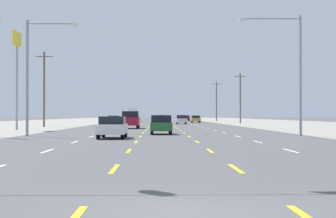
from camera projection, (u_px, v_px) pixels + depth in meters
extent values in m
plane|color=#4C4C4F|center=(161.00, 126.00, 74.07)|extent=(572.00, 572.00, 0.00)
cube|color=gray|center=(335.00, 126.00, 74.55)|extent=(28.00, 440.00, 0.01)
cube|color=white|center=(47.00, 151.00, 22.49)|extent=(0.14, 2.60, 0.01)
cube|color=white|center=(75.00, 142.00, 29.98)|extent=(0.14, 2.60, 0.01)
cube|color=white|center=(91.00, 137.00, 37.48)|extent=(0.14, 2.60, 0.01)
cube|color=white|center=(103.00, 133.00, 44.98)|extent=(0.14, 2.60, 0.01)
cube|color=white|center=(110.00, 130.00, 52.48)|extent=(0.14, 2.60, 0.01)
cube|color=white|center=(116.00, 129.00, 59.98)|extent=(0.14, 2.60, 0.01)
cube|color=white|center=(121.00, 127.00, 67.47)|extent=(0.14, 2.60, 0.01)
cube|color=white|center=(125.00, 126.00, 74.97)|extent=(0.14, 2.60, 0.01)
cube|color=white|center=(128.00, 125.00, 82.47)|extent=(0.14, 2.60, 0.01)
cube|color=white|center=(130.00, 124.00, 89.97)|extent=(0.14, 2.60, 0.01)
cube|color=white|center=(132.00, 123.00, 97.47)|extent=(0.14, 2.60, 0.01)
cube|color=white|center=(134.00, 123.00, 104.96)|extent=(0.14, 2.60, 0.01)
cube|color=white|center=(136.00, 122.00, 112.46)|extent=(0.14, 2.60, 0.01)
cube|color=white|center=(137.00, 122.00, 119.96)|extent=(0.14, 2.60, 0.01)
cube|color=white|center=(138.00, 121.00, 127.46)|extent=(0.14, 2.60, 0.01)
cube|color=white|center=(139.00, 121.00, 134.96)|extent=(0.14, 2.60, 0.01)
cube|color=white|center=(140.00, 121.00, 142.45)|extent=(0.14, 2.60, 0.01)
cube|color=white|center=(141.00, 120.00, 149.95)|extent=(0.14, 2.60, 0.01)
cube|color=white|center=(142.00, 120.00, 157.45)|extent=(0.14, 2.60, 0.01)
cube|color=white|center=(143.00, 120.00, 164.95)|extent=(0.14, 2.60, 0.01)
cube|color=white|center=(143.00, 120.00, 172.45)|extent=(0.14, 2.60, 0.01)
cube|color=white|center=(144.00, 119.00, 179.95)|extent=(0.14, 2.60, 0.01)
cube|color=white|center=(145.00, 119.00, 187.44)|extent=(0.14, 2.60, 0.01)
cube|color=white|center=(145.00, 119.00, 194.94)|extent=(0.14, 2.60, 0.01)
cube|color=white|center=(146.00, 119.00, 202.44)|extent=(0.14, 2.60, 0.01)
cube|color=white|center=(146.00, 119.00, 209.94)|extent=(0.14, 2.60, 0.01)
cube|color=white|center=(146.00, 119.00, 217.44)|extent=(0.14, 2.60, 0.01)
cube|color=white|center=(147.00, 119.00, 224.93)|extent=(0.14, 2.60, 0.01)
cube|color=yellow|center=(114.00, 169.00, 15.06)|extent=(0.14, 2.60, 0.01)
cube|color=yellow|center=(129.00, 151.00, 22.55)|extent=(0.14, 2.60, 0.01)
cube|color=yellow|center=(136.00, 142.00, 30.05)|extent=(0.14, 2.60, 0.01)
cube|color=yellow|center=(140.00, 137.00, 37.55)|extent=(0.14, 2.60, 0.01)
cube|color=yellow|center=(143.00, 133.00, 45.05)|extent=(0.14, 2.60, 0.01)
cube|color=yellow|center=(145.00, 130.00, 52.55)|extent=(0.14, 2.60, 0.01)
cube|color=yellow|center=(147.00, 128.00, 60.04)|extent=(0.14, 2.60, 0.01)
cube|color=yellow|center=(148.00, 127.00, 67.54)|extent=(0.14, 2.60, 0.01)
cube|color=yellow|center=(149.00, 126.00, 75.04)|extent=(0.14, 2.60, 0.01)
cube|color=yellow|center=(150.00, 125.00, 82.54)|extent=(0.14, 2.60, 0.01)
cube|color=yellow|center=(151.00, 124.00, 90.04)|extent=(0.14, 2.60, 0.01)
cube|color=yellow|center=(151.00, 123.00, 97.53)|extent=(0.14, 2.60, 0.01)
cube|color=yellow|center=(152.00, 123.00, 105.03)|extent=(0.14, 2.60, 0.01)
cube|color=yellow|center=(152.00, 122.00, 112.53)|extent=(0.14, 2.60, 0.01)
cube|color=yellow|center=(152.00, 122.00, 120.03)|extent=(0.14, 2.60, 0.01)
cube|color=yellow|center=(153.00, 121.00, 127.53)|extent=(0.14, 2.60, 0.01)
cube|color=yellow|center=(153.00, 121.00, 135.02)|extent=(0.14, 2.60, 0.01)
cube|color=yellow|center=(153.00, 121.00, 142.52)|extent=(0.14, 2.60, 0.01)
cube|color=yellow|center=(153.00, 120.00, 150.02)|extent=(0.14, 2.60, 0.01)
cube|color=yellow|center=(154.00, 120.00, 157.52)|extent=(0.14, 2.60, 0.01)
cube|color=yellow|center=(154.00, 120.00, 165.02)|extent=(0.14, 2.60, 0.01)
cube|color=yellow|center=(154.00, 120.00, 172.52)|extent=(0.14, 2.60, 0.01)
cube|color=yellow|center=(154.00, 119.00, 180.01)|extent=(0.14, 2.60, 0.01)
cube|color=yellow|center=(154.00, 119.00, 187.51)|extent=(0.14, 2.60, 0.01)
cube|color=yellow|center=(154.00, 119.00, 195.01)|extent=(0.14, 2.60, 0.01)
cube|color=yellow|center=(155.00, 119.00, 202.51)|extent=(0.14, 2.60, 0.01)
cube|color=yellow|center=(155.00, 119.00, 210.01)|extent=(0.14, 2.60, 0.01)
cube|color=yellow|center=(155.00, 119.00, 217.50)|extent=(0.14, 2.60, 0.01)
cube|color=yellow|center=(155.00, 119.00, 225.00)|extent=(0.14, 2.60, 0.01)
cube|color=yellow|center=(236.00, 169.00, 15.12)|extent=(0.14, 2.60, 0.01)
cube|color=yellow|center=(210.00, 151.00, 22.62)|extent=(0.14, 2.60, 0.01)
cube|color=yellow|center=(197.00, 142.00, 30.12)|extent=(0.14, 2.60, 0.01)
cube|color=yellow|center=(189.00, 137.00, 37.62)|extent=(0.14, 2.60, 0.01)
cube|color=yellow|center=(184.00, 133.00, 45.12)|extent=(0.14, 2.60, 0.01)
cube|color=yellow|center=(180.00, 130.00, 52.61)|extent=(0.14, 2.60, 0.01)
cube|color=yellow|center=(177.00, 128.00, 60.11)|extent=(0.14, 2.60, 0.01)
cube|color=yellow|center=(175.00, 127.00, 67.61)|extent=(0.14, 2.60, 0.01)
cube|color=yellow|center=(174.00, 126.00, 75.11)|extent=(0.14, 2.60, 0.01)
cube|color=yellow|center=(172.00, 125.00, 82.61)|extent=(0.14, 2.60, 0.01)
cube|color=yellow|center=(171.00, 124.00, 90.10)|extent=(0.14, 2.60, 0.01)
cube|color=yellow|center=(170.00, 123.00, 97.60)|extent=(0.14, 2.60, 0.01)
cube|color=yellow|center=(169.00, 123.00, 105.10)|extent=(0.14, 2.60, 0.01)
cube|color=yellow|center=(168.00, 122.00, 112.60)|extent=(0.14, 2.60, 0.01)
cube|color=yellow|center=(168.00, 122.00, 120.10)|extent=(0.14, 2.60, 0.01)
cube|color=yellow|center=(167.00, 121.00, 127.59)|extent=(0.14, 2.60, 0.01)
cube|color=yellow|center=(167.00, 121.00, 135.09)|extent=(0.14, 2.60, 0.01)
cube|color=yellow|center=(166.00, 121.00, 142.59)|extent=(0.14, 2.60, 0.01)
cube|color=yellow|center=(166.00, 120.00, 150.09)|extent=(0.14, 2.60, 0.01)
cube|color=yellow|center=(165.00, 120.00, 157.59)|extent=(0.14, 2.60, 0.01)
cube|color=yellow|center=(165.00, 120.00, 165.08)|extent=(0.14, 2.60, 0.01)
cube|color=yellow|center=(165.00, 120.00, 172.58)|extent=(0.14, 2.60, 0.01)
cube|color=yellow|center=(164.00, 119.00, 180.08)|extent=(0.14, 2.60, 0.01)
cube|color=yellow|center=(164.00, 119.00, 187.58)|extent=(0.14, 2.60, 0.01)
cube|color=yellow|center=(164.00, 119.00, 195.08)|extent=(0.14, 2.60, 0.01)
cube|color=yellow|center=(164.00, 119.00, 202.58)|extent=(0.14, 2.60, 0.01)
cube|color=yellow|center=(163.00, 119.00, 210.07)|extent=(0.14, 2.60, 0.01)
cube|color=yellow|center=(163.00, 119.00, 217.57)|extent=(0.14, 2.60, 0.01)
cube|color=yellow|center=(163.00, 119.00, 225.07)|extent=(0.14, 2.60, 0.01)
cube|color=white|center=(291.00, 151.00, 22.69)|extent=(0.14, 2.60, 0.01)
cube|color=white|center=(258.00, 142.00, 30.19)|extent=(0.14, 2.60, 0.01)
cube|color=white|center=(238.00, 137.00, 37.69)|extent=(0.14, 2.60, 0.01)
cube|color=white|center=(225.00, 133.00, 45.18)|extent=(0.14, 2.60, 0.01)
cube|color=white|center=(215.00, 130.00, 52.68)|extent=(0.14, 2.60, 0.01)
cube|color=white|center=(208.00, 128.00, 60.18)|extent=(0.14, 2.60, 0.01)
cube|color=white|center=(202.00, 127.00, 67.68)|extent=(0.14, 2.60, 0.01)
cube|color=white|center=(198.00, 126.00, 75.18)|extent=(0.14, 2.60, 0.01)
cube|color=white|center=(194.00, 125.00, 82.67)|extent=(0.14, 2.60, 0.01)
cube|color=white|center=(191.00, 124.00, 90.17)|extent=(0.14, 2.60, 0.01)
cube|color=white|center=(189.00, 123.00, 97.67)|extent=(0.14, 2.60, 0.01)
cube|color=white|center=(187.00, 123.00, 105.17)|extent=(0.14, 2.60, 0.01)
cube|color=white|center=(185.00, 122.00, 112.67)|extent=(0.14, 2.60, 0.01)
cube|color=white|center=(183.00, 122.00, 120.16)|extent=(0.14, 2.60, 0.01)
cube|color=white|center=(181.00, 121.00, 127.66)|extent=(0.14, 2.60, 0.01)
cube|color=white|center=(180.00, 121.00, 135.16)|extent=(0.14, 2.60, 0.01)
cube|color=white|center=(179.00, 121.00, 142.66)|extent=(0.14, 2.60, 0.01)
cube|color=white|center=(178.00, 120.00, 150.16)|extent=(0.14, 2.60, 0.01)
cube|color=white|center=(177.00, 120.00, 157.65)|extent=(0.14, 2.60, 0.01)
cube|color=white|center=(176.00, 120.00, 165.15)|extent=(0.14, 2.60, 0.01)
cube|color=white|center=(175.00, 120.00, 172.65)|extent=(0.14, 2.60, 0.01)
cube|color=white|center=(175.00, 119.00, 180.15)|extent=(0.14, 2.60, 0.01)
cube|color=white|center=(174.00, 119.00, 187.65)|extent=(0.14, 2.60, 0.01)
cube|color=white|center=(173.00, 119.00, 195.15)|extent=(0.14, 2.60, 0.01)
cube|color=white|center=(173.00, 119.00, 202.64)|extent=(0.14, 2.60, 0.01)
cube|color=white|center=(172.00, 119.00, 210.14)|extent=(0.14, 2.60, 0.01)
cube|color=white|center=(172.00, 119.00, 217.64)|extent=(0.14, 2.60, 0.01)
cube|color=white|center=(171.00, 119.00, 225.14)|extent=(0.14, 2.60, 0.01)
cube|color=white|center=(113.00, 129.00, 34.94)|extent=(1.80, 4.50, 0.62)
cube|color=black|center=(112.00, 120.00, 34.85)|extent=(1.62, 2.10, 0.52)
cylinder|color=black|center=(103.00, 133.00, 36.47)|extent=(0.22, 0.64, 0.64)
cylinder|color=black|center=(126.00, 133.00, 36.50)|extent=(0.22, 0.64, 0.64)
cylinder|color=black|center=(98.00, 134.00, 33.38)|extent=(0.22, 0.64, 0.64)
cylinder|color=black|center=(123.00, 134.00, 33.41)|extent=(0.22, 0.64, 0.64)
cube|color=#235B2D|center=(161.00, 126.00, 42.29)|extent=(1.72, 3.90, 0.66)
cube|color=black|center=(161.00, 119.00, 42.04)|extent=(1.58, 1.90, 0.58)
cylinder|color=black|center=(152.00, 130.00, 43.67)|extent=(0.20, 0.60, 0.60)
cylinder|color=black|center=(170.00, 130.00, 43.70)|extent=(0.20, 0.60, 0.60)
cylinder|color=black|center=(152.00, 131.00, 40.87)|extent=(0.20, 0.60, 0.60)
cylinder|color=black|center=(171.00, 131.00, 40.90)|extent=(0.20, 0.60, 0.60)
cube|color=maroon|center=(131.00, 121.00, 60.40)|extent=(1.98, 4.90, 0.92)
cube|color=black|center=(131.00, 114.00, 60.36)|extent=(1.82, 2.70, 0.68)
cylinder|color=black|center=(124.00, 125.00, 62.08)|extent=(0.26, 0.76, 0.76)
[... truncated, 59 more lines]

